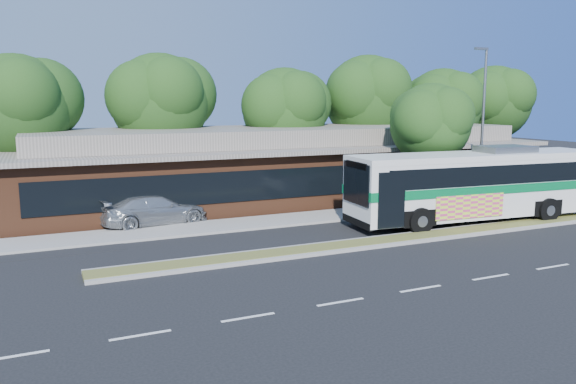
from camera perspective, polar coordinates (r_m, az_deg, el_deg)
name	(u,v)px	position (r m, az deg, el deg)	size (l,w,h in m)	color
ground	(405,244)	(24.67, 11.80, -5.21)	(120.00, 120.00, 0.00)	black
median_strip	(397,239)	(25.13, 11.00, -4.75)	(26.00, 1.10, 0.15)	#525725
sidewalk	(333,215)	(29.93, 4.60, -2.39)	(44.00, 2.60, 0.12)	gray
plaza_building	(283,164)	(35.45, -0.49, 2.85)	(33.20, 11.20, 4.45)	brown
lamp_post	(482,121)	(34.69, 19.13, 6.80)	(0.93, 0.18, 9.07)	slate
tree_bg_a	(25,105)	(34.41, -25.16, 8.03)	(6.47, 5.80, 8.63)	black
tree_bg_b	(166,100)	(36.22, -12.25, 9.14)	(6.69, 6.00, 9.00)	black
tree_bg_c	(289,108)	(37.76, 0.15, 8.51)	(6.24, 5.60, 8.26)	black
tree_bg_d	(371,96)	(42.02, 8.47, 9.61)	(6.91, 6.20, 9.37)	black
tree_bg_e	(445,105)	(44.74, 15.69, 8.47)	(6.47, 5.80, 8.50)	black
tree_bg_f	(496,101)	(49.51, 20.37, 8.65)	(6.69, 6.00, 8.92)	black
transit_bus	(477,180)	(29.90, 18.68, 1.15)	(13.74, 3.89, 3.81)	silver
sedan	(154,209)	(28.53, -13.43, -1.73)	(2.16, 5.31, 1.54)	#A3A7AA
sidewalk_tree	(434,122)	(32.79, 14.60, 6.93)	(5.00, 4.49, 7.07)	black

